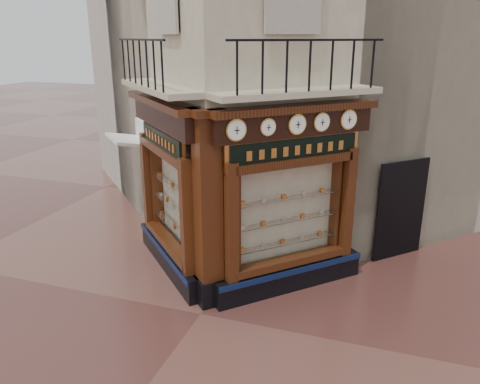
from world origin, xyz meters
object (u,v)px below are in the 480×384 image
at_px(clock_c, 297,124).
at_px(clock_d, 322,122).
at_px(awning, 135,233).
at_px(signboard_left, 162,140).
at_px(signboard_right, 295,150).
at_px(corner_pilaster, 208,213).
at_px(clock_e, 348,120).
at_px(clock_b, 268,127).
at_px(clock_a, 236,130).

distance_m(clock_c, clock_d, 0.57).
bearing_deg(awning, clock_d, -149.34).
height_order(clock_c, signboard_left, clock_c).
relative_size(clock_c, signboard_right, 0.18).
bearing_deg(signboard_left, corner_pilaster, -169.75).
bearing_deg(clock_e, clock_b, 180.00).
distance_m(clock_c, awning, 6.30).
relative_size(clock_e, signboard_right, 0.18).
height_order(clock_c, awning, clock_c).
xyz_separation_m(clock_a, awning, (-3.93, 2.66, -3.62)).
bearing_deg(clock_c, corner_pilaster, 165.86).
height_order(corner_pilaster, clock_a, corner_pilaster).
bearing_deg(clock_a, corner_pilaster, 133.30).
height_order(clock_a, signboard_right, clock_a).
distance_m(clock_b, signboard_right, 0.88).
height_order(clock_d, signboard_left, clock_d).
bearing_deg(clock_c, clock_e, -0.00).
bearing_deg(clock_d, clock_b, 180.00).
xyz_separation_m(clock_d, signboard_right, (-0.44, -0.28, -0.52)).
distance_m(corner_pilaster, clock_a, 1.77).
xyz_separation_m(corner_pilaster, signboard_right, (1.46, 1.01, 1.15)).
height_order(awning, signboard_right, signboard_right).
xyz_separation_m(corner_pilaster, clock_c, (1.50, 0.90, 1.67)).
bearing_deg(clock_d, clock_c, 180.00).
bearing_deg(clock_b, signboard_right, 9.04).
relative_size(clock_b, clock_e, 0.82).
bearing_deg(corner_pilaster, clock_e, -8.32).
bearing_deg(signboard_right, clock_d, -12.16).
relative_size(clock_a, clock_d, 1.07).
distance_m(clock_c, clock_e, 1.23).
xyz_separation_m(corner_pilaster, clock_d, (1.90, 1.30, 1.67)).
height_order(clock_e, awning, clock_e).
bearing_deg(corner_pilaster, clock_c, -14.14).
xyz_separation_m(awning, signboard_left, (1.89, -1.63, 3.10)).
distance_m(clock_b, clock_e, 1.87).
distance_m(clock_b, clock_d, 1.21).
relative_size(awning, signboard_left, 0.74).
bearing_deg(clock_b, awning, 108.45).
bearing_deg(awning, clock_e, -143.72).
relative_size(clock_c, clock_d, 1.05).
bearing_deg(corner_pilaster, clock_b, -22.04).
relative_size(clock_e, signboard_left, 0.21).
xyz_separation_m(corner_pilaster, clock_a, (0.59, -0.02, 1.67)).
bearing_deg(clock_a, clock_e, -0.00).
relative_size(clock_b, awning, 0.23).
bearing_deg(clock_e, clock_a, 180.00).
relative_size(clock_b, clock_c, 0.83).
xyz_separation_m(awning, signboard_right, (4.81, -1.63, 3.10)).
relative_size(corner_pilaster, clock_d, 10.48).
bearing_deg(corner_pilaster, signboard_right, -10.25).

